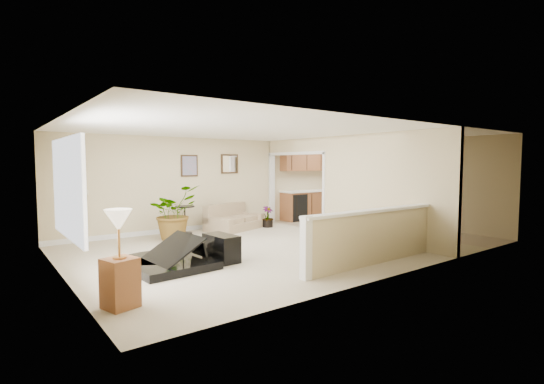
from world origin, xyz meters
TOP-DOWN VIEW (x-y plane):
  - floor at (0.00, 0.00)m, footprint 9.00×9.00m
  - back_wall at (0.00, 3.00)m, footprint 9.00×0.04m
  - front_wall at (0.00, -3.00)m, footprint 9.00×0.04m
  - left_wall at (-4.50, 0.00)m, footprint 0.04×6.00m
  - right_wall at (4.50, 0.00)m, footprint 0.04×6.00m
  - ceiling at (0.00, 0.00)m, footprint 9.00×6.00m
  - kitchen_vinyl at (3.15, 0.00)m, footprint 2.70×6.00m
  - interior_partition at (1.80, 0.25)m, footprint 0.18×5.99m
  - pony_half_wall at (0.08, -2.30)m, footprint 3.42×0.22m
  - left_window at (-4.49, -0.50)m, footprint 0.05×2.15m
  - wall_art_left at (-0.95, 2.97)m, footprint 0.48×0.04m
  - wall_mirror at (0.30, 2.97)m, footprint 0.55×0.04m
  - kitchen_cabinets at (3.19, 2.73)m, footprint 2.36×0.65m
  - piano at (-2.94, -0.34)m, footprint 1.61×1.67m
  - piano_bench at (-1.96, -0.48)m, footprint 0.43×0.77m
  - loveseat at (0.11, 2.46)m, footprint 1.87×1.39m
  - accent_table at (-1.27, 2.60)m, footprint 0.50×0.50m
  - palm_plant at (-1.79, 2.10)m, footprint 1.46×1.38m
  - small_plant at (1.07, 2.19)m, footprint 0.35×0.35m
  - lamp_stand at (-4.15, -1.78)m, footprint 0.45×0.45m

SIDE VIEW (x-z plane):
  - floor at x=0.00m, z-range 0.00..0.00m
  - kitchen_vinyl at x=3.15m, z-range 0.00..0.01m
  - piano_bench at x=-1.96m, z-range 0.00..0.50m
  - small_plant at x=1.07m, z-range -0.04..0.55m
  - loveseat at x=0.11m, z-range -0.11..0.80m
  - accent_table at x=-1.27m, z-range 0.10..0.82m
  - pony_half_wall at x=0.08m, z-range 0.02..1.02m
  - piano at x=-2.94m, z-range -0.10..1.15m
  - lamp_stand at x=-4.15m, z-range -0.10..1.15m
  - palm_plant at x=-1.79m, z-range -0.01..1.28m
  - kitchen_cabinets at x=3.19m, z-range -0.29..2.03m
  - interior_partition at x=1.80m, z-range -0.03..2.47m
  - back_wall at x=0.00m, z-range 0.00..2.50m
  - front_wall at x=0.00m, z-range 0.00..2.50m
  - left_wall at x=-4.50m, z-range 0.00..2.50m
  - right_wall at x=4.50m, z-range 0.00..2.50m
  - left_window at x=-4.49m, z-range 0.73..2.17m
  - wall_art_left at x=-0.95m, z-range 1.46..2.04m
  - wall_mirror at x=0.30m, z-range 1.52..2.08m
  - ceiling at x=0.00m, z-range 2.48..2.52m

